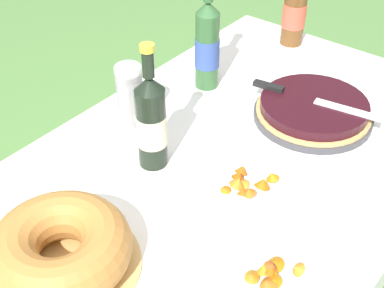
{
  "coord_description": "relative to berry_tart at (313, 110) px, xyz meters",
  "views": [
    {
      "loc": [
        -0.79,
        -0.58,
        1.56
      ],
      "look_at": [
        0.03,
        0.07,
        0.74
      ],
      "focal_mm": 50.0,
      "sensor_mm": 36.0,
      "label": 1
    }
  ],
  "objects": [
    {
      "name": "serving_knife",
      "position": [
        -0.0,
        0.03,
        0.04
      ],
      "size": [
        0.08,
        0.37,
        0.01
      ],
      "rotation": [
        0.0,
        0.0,
        4.87
      ],
      "color": "silver",
      "rests_on": "berry_tart"
    },
    {
      "name": "snack_plate_near",
      "position": [
        -0.55,
        -0.2,
        -0.02
      ],
      "size": [
        0.22,
        0.22,
        0.05
      ],
      "color": "white",
      "rests_on": "tablecloth"
    },
    {
      "name": "tablecloth",
      "position": [
        -0.4,
        0.08,
        -0.04
      ],
      "size": [
        1.73,
        0.91,
        0.1
      ],
      "color": "white",
      "rests_on": "garden_table"
    },
    {
      "name": "juice_bottle_red",
      "position": [
        -0.43,
        0.22,
        0.1
      ],
      "size": [
        0.08,
        0.08,
        0.33
      ],
      "color": "black",
      "rests_on": "tablecloth"
    },
    {
      "name": "garden_table",
      "position": [
        -0.4,
        0.08,
        -0.09
      ],
      "size": [
        1.72,
        0.9,
        0.68
      ],
      "color": "brown",
      "rests_on": "ground_plane"
    },
    {
      "name": "bundt_cake",
      "position": [
        -0.79,
        0.15,
        0.03
      ],
      "size": [
        0.32,
        0.32,
        0.11
      ],
      "color": "tan",
      "rests_on": "tablecloth"
    },
    {
      "name": "cider_bottle_green",
      "position": [
        -0.04,
        0.34,
        0.11
      ],
      "size": [
        0.07,
        0.07,
        0.35
      ],
      "color": "#2D562D",
      "rests_on": "tablecloth"
    },
    {
      "name": "snack_plate_left",
      "position": [
        -0.37,
        -0.02,
        -0.02
      ],
      "size": [
        0.24,
        0.24,
        0.05
      ],
      "color": "white",
      "rests_on": "tablecloth"
    },
    {
      "name": "cup_stack",
      "position": [
        -0.34,
        0.38,
        0.07
      ],
      "size": [
        0.07,
        0.07,
        0.19
      ],
      "color": "white",
      "rests_on": "tablecloth"
    },
    {
      "name": "berry_tart",
      "position": [
        0.0,
        0.0,
        0.0
      ],
      "size": [
        0.33,
        0.33,
        0.06
      ],
      "color": "#38383D",
      "rests_on": "tablecloth"
    },
    {
      "name": "cider_bottle_amber",
      "position": [
        0.37,
        0.28,
        0.1
      ],
      "size": [
        0.08,
        0.08,
        0.34
      ],
      "color": "brown",
      "rests_on": "tablecloth"
    }
  ]
}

